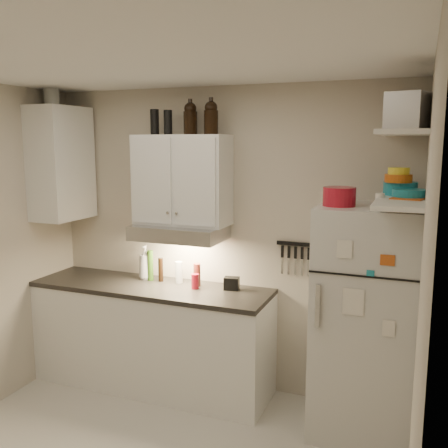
% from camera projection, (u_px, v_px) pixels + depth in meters
% --- Properties ---
extents(ceiling, '(3.20, 3.00, 0.02)m').
position_uv_depth(ceiling, '(121.00, 55.00, 2.72)').
color(ceiling, white).
rests_on(ceiling, ground).
extents(back_wall, '(3.20, 0.02, 2.60)m').
position_uv_depth(back_wall, '(223.00, 240.00, 4.32)').
color(back_wall, beige).
rests_on(back_wall, ground).
extents(right_wall, '(0.02, 3.00, 2.60)m').
position_uv_depth(right_wall, '(421.00, 322.00, 2.35)').
color(right_wall, beige).
rests_on(right_wall, ground).
extents(base_cabinet, '(2.10, 0.60, 0.88)m').
position_uv_depth(base_cabinet, '(152.00, 338.00, 4.38)').
color(base_cabinet, white).
rests_on(base_cabinet, floor).
extents(countertop, '(2.10, 0.62, 0.04)m').
position_uv_depth(countertop, '(151.00, 287.00, 4.30)').
color(countertop, black).
rests_on(countertop, base_cabinet).
extents(upper_cabinet, '(0.80, 0.33, 0.75)m').
position_uv_depth(upper_cabinet, '(182.00, 180.00, 4.19)').
color(upper_cabinet, white).
rests_on(upper_cabinet, back_wall).
extents(side_cabinet, '(0.33, 0.55, 1.00)m').
position_uv_depth(side_cabinet, '(61.00, 164.00, 4.45)').
color(side_cabinet, white).
rests_on(side_cabinet, left_wall).
extents(range_hood, '(0.76, 0.46, 0.12)m').
position_uv_depth(range_hood, '(180.00, 232.00, 4.20)').
color(range_hood, silver).
rests_on(range_hood, back_wall).
extents(fridge, '(0.70, 0.68, 1.70)m').
position_uv_depth(fridge, '(365.00, 322.00, 3.62)').
color(fridge, silver).
rests_on(fridge, floor).
extents(shelf_hi, '(0.30, 0.95, 0.03)m').
position_uv_depth(shelf_hi, '(404.00, 133.00, 3.20)').
color(shelf_hi, white).
rests_on(shelf_hi, right_wall).
extents(shelf_lo, '(0.30, 0.95, 0.03)m').
position_uv_depth(shelf_lo, '(401.00, 201.00, 3.28)').
color(shelf_lo, white).
rests_on(shelf_lo, right_wall).
extents(knife_strip, '(0.42, 0.02, 0.03)m').
position_uv_depth(knife_strip, '(302.00, 244.00, 4.04)').
color(knife_strip, black).
rests_on(knife_strip, back_wall).
extents(dutch_oven, '(0.26, 0.26, 0.13)m').
position_uv_depth(dutch_oven, '(339.00, 197.00, 3.46)').
color(dutch_oven, '#A41323').
rests_on(dutch_oven, fridge).
extents(book_stack, '(0.25, 0.28, 0.08)m').
position_uv_depth(book_stack, '(409.00, 204.00, 3.27)').
color(book_stack, '#BB5017').
rests_on(book_stack, fridge).
extents(spice_jar, '(0.08, 0.08, 0.10)m').
position_uv_depth(spice_jar, '(380.00, 201.00, 3.34)').
color(spice_jar, silver).
rests_on(spice_jar, fridge).
extents(stock_pot, '(0.26, 0.26, 0.17)m').
position_uv_depth(stock_pot, '(401.00, 119.00, 3.50)').
color(stock_pot, silver).
rests_on(stock_pot, shelf_hi).
extents(tin_a, '(0.22, 0.20, 0.21)m').
position_uv_depth(tin_a, '(407.00, 113.00, 3.10)').
color(tin_a, '#AAAAAD').
rests_on(tin_a, shelf_hi).
extents(tin_b, '(0.26, 0.26, 0.21)m').
position_uv_depth(tin_b, '(407.00, 111.00, 2.85)').
color(tin_b, '#AAAAAD').
rests_on(tin_b, shelf_hi).
extents(bowl_teal, '(0.23, 0.23, 0.09)m').
position_uv_depth(bowl_teal, '(400.00, 188.00, 3.47)').
color(bowl_teal, teal).
rests_on(bowl_teal, shelf_lo).
extents(bowl_orange, '(0.18, 0.18, 0.06)m').
position_uv_depth(bowl_orange, '(398.00, 178.00, 3.42)').
color(bowl_orange, '#C65912').
rests_on(bowl_orange, bowl_teal).
extents(bowl_yellow, '(0.14, 0.14, 0.05)m').
position_uv_depth(bowl_yellow, '(399.00, 171.00, 3.41)').
color(bowl_yellow, yellow).
rests_on(bowl_yellow, bowl_orange).
extents(plates, '(0.28, 0.28, 0.06)m').
position_uv_depth(plates, '(409.00, 193.00, 3.31)').
color(plates, teal).
rests_on(plates, shelf_lo).
extents(growler_a, '(0.14, 0.14, 0.27)m').
position_uv_depth(growler_a, '(190.00, 118.00, 4.10)').
color(growler_a, black).
rests_on(growler_a, upper_cabinet).
extents(growler_b, '(0.12, 0.12, 0.27)m').
position_uv_depth(growler_b, '(211.00, 117.00, 3.99)').
color(growler_b, black).
rests_on(growler_b, upper_cabinet).
extents(thermos_a, '(0.07, 0.07, 0.20)m').
position_uv_depth(thermos_a, '(168.00, 122.00, 4.14)').
color(thermos_a, black).
rests_on(thermos_a, upper_cabinet).
extents(thermos_b, '(0.09, 0.09, 0.21)m').
position_uv_depth(thermos_b, '(155.00, 122.00, 4.20)').
color(thermos_b, black).
rests_on(thermos_b, upper_cabinet).
extents(side_jar, '(0.17, 0.17, 0.18)m').
position_uv_depth(side_jar, '(52.00, 96.00, 4.36)').
color(side_jar, silver).
rests_on(side_jar, side_cabinet).
extents(soap_bottle, '(0.15, 0.15, 0.34)m').
position_uv_depth(soap_bottle, '(145.00, 260.00, 4.46)').
color(soap_bottle, white).
rests_on(soap_bottle, countertop).
extents(pepper_mill, '(0.07, 0.07, 0.19)m').
position_uv_depth(pepper_mill, '(197.00, 275.00, 4.26)').
color(pepper_mill, maroon).
rests_on(pepper_mill, countertop).
extents(oil_bottle, '(0.07, 0.07, 0.27)m').
position_uv_depth(oil_bottle, '(150.00, 265.00, 4.43)').
color(oil_bottle, '#325E17').
rests_on(oil_bottle, countertop).
extents(vinegar_bottle, '(0.05, 0.05, 0.21)m').
position_uv_depth(vinegar_bottle, '(161.00, 270.00, 4.40)').
color(vinegar_bottle, black).
rests_on(vinegar_bottle, countertop).
extents(clear_bottle, '(0.07, 0.07, 0.19)m').
position_uv_depth(clear_bottle, '(179.00, 272.00, 4.36)').
color(clear_bottle, silver).
rests_on(clear_bottle, countertop).
extents(red_jar, '(0.08, 0.08, 0.13)m').
position_uv_depth(red_jar, '(195.00, 281.00, 4.19)').
color(red_jar, '#A41323').
rests_on(red_jar, countertop).
extents(caddy, '(0.14, 0.11, 0.11)m').
position_uv_depth(caddy, '(232.00, 283.00, 4.16)').
color(caddy, black).
rests_on(caddy, countertop).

